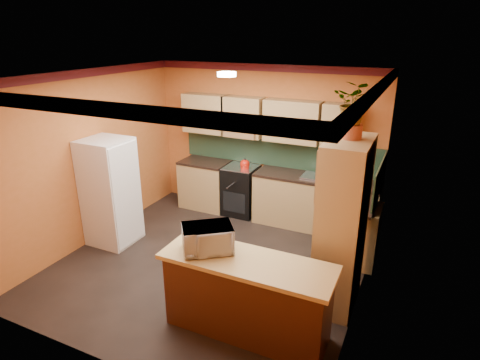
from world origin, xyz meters
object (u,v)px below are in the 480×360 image
at_px(stove, 241,190).
at_px(pantry, 342,226).
at_px(microwave, 207,238).
at_px(base_cabinets_back, 273,196).
at_px(breakfast_bar, 247,298).
at_px(fridge, 110,192).

relative_size(stove, pantry, 0.43).
bearing_deg(microwave, base_cabinets_back, 58.95).
xyz_separation_m(stove, pantry, (2.19, -1.87, 0.59)).
xyz_separation_m(base_cabinets_back, pantry, (1.56, -1.87, 0.61)).
xyz_separation_m(pantry, microwave, (-1.27, -0.99, 0.03)).
xyz_separation_m(base_cabinets_back, microwave, (0.30, -2.87, 0.64)).
xyz_separation_m(base_cabinets_back, breakfast_bar, (0.77, -2.87, 0.00)).
bearing_deg(breakfast_bar, base_cabinets_back, 105.03).
bearing_deg(fridge, pantry, -0.64).
height_order(stove, pantry, pantry).
bearing_deg(pantry, fridge, 179.36).
bearing_deg(microwave, fridge, 119.16).
relative_size(fridge, breakfast_bar, 0.94).
relative_size(base_cabinets_back, fridge, 2.15).
bearing_deg(pantry, stove, 139.41).
bearing_deg(base_cabinets_back, breakfast_bar, -74.97).
bearing_deg(breakfast_bar, fridge, 159.77).
distance_m(stove, microwave, 3.08).
height_order(fridge, breakfast_bar, fridge).
distance_m(base_cabinets_back, breakfast_bar, 2.97).
bearing_deg(microwave, breakfast_bar, -36.92).
xyz_separation_m(fridge, pantry, (3.60, -0.04, 0.20)).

